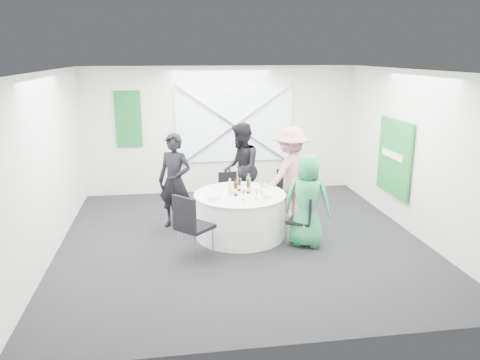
{
  "coord_description": "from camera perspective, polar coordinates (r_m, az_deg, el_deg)",
  "views": [
    {
      "loc": [
        -1.15,
        -7.29,
        3.06
      ],
      "look_at": [
        0.0,
        0.2,
        1.0
      ],
      "focal_mm": 35.0,
      "sensor_mm": 36.0,
      "label": 1
    }
  ],
  "objects": [
    {
      "name": "plate_back",
      "position": [
        8.45,
        -0.49,
        -0.53
      ],
      "size": [
        0.28,
        0.28,
        0.01
      ],
      "color": "white",
      "rests_on": "banquet_table"
    },
    {
      "name": "green_sign",
      "position": [
        9.08,
        18.27,
        2.61
      ],
      "size": [
        0.05,
        1.2,
        1.4
      ],
      "primitive_type": "cube",
      "color": "#177E2B",
      "rests_on": "wall_right"
    },
    {
      "name": "beer_bottle_a",
      "position": [
        7.91,
        -0.62,
        -0.97
      ],
      "size": [
        0.06,
        0.06,
        0.25
      ],
      "color": "#3A1C0A",
      "rests_on": "banquet_table"
    },
    {
      "name": "wall_back",
      "position": [
        10.49,
        -2.34,
        6.08
      ],
      "size": [
        6.0,
        0.0,
        6.0
      ],
      "primitive_type": "plane",
      "rotation": [
        1.57,
        0.0,
        0.0
      ],
      "color": "silver",
      "rests_on": "floor"
    },
    {
      "name": "napkin",
      "position": [
        7.58,
        -3.17,
        -2.16
      ],
      "size": [
        0.22,
        0.21,
        0.05
      ],
      "primitive_type": "cube",
      "rotation": [
        0.0,
        0.0,
        0.69
      ],
      "color": "silver",
      "rests_on": "plate_front_left"
    },
    {
      "name": "fork_e",
      "position": [
        8.17,
        3.68,
        -1.17
      ],
      "size": [
        0.09,
        0.13,
        0.01
      ],
      "primitive_type": "cube",
      "rotation": [
        0.0,
        0.0,
        0.57
      ],
      "color": "silver",
      "rests_on": "banquet_table"
    },
    {
      "name": "wine_glass_a",
      "position": [
        7.88,
        2.7,
        -0.83
      ],
      "size": [
        0.07,
        0.07,
        0.17
      ],
      "color": "white",
      "rests_on": "banquet_table"
    },
    {
      "name": "fork_b",
      "position": [
        8.46,
        0.92,
        -0.56
      ],
      "size": [
        0.15,
        0.03,
        0.01
      ],
      "primitive_type": "cube",
      "rotation": [
        0.0,
        0.0,
        1.48
      ],
      "color": "silver",
      "rests_on": "banquet_table"
    },
    {
      "name": "beer_bottle_c",
      "position": [
        7.92,
        0.98,
        -0.97
      ],
      "size": [
        0.06,
        0.06,
        0.25
      ],
      "color": "#3A1C0A",
      "rests_on": "banquet_table"
    },
    {
      "name": "ceiling",
      "position": [
        7.39,
        0.24,
        13.19
      ],
      "size": [
        6.0,
        6.0,
        0.0
      ],
      "primitive_type": "plane",
      "rotation": [
        3.14,
        0.0,
        0.0
      ],
      "color": "silver",
      "rests_on": "wall_back"
    },
    {
      "name": "knife_d",
      "position": [
        7.86,
        4.16,
        -1.82
      ],
      "size": [
        0.1,
        0.13,
        0.01
      ],
      "primitive_type": "cube",
      "rotation": [
        0.0,
        0.0,
        -0.59
      ],
      "color": "silver",
      "rests_on": "banquet_table"
    },
    {
      "name": "person_woman_green",
      "position": [
        7.61,
        8.23,
        -2.5
      ],
      "size": [
        0.89,
        0.79,
        1.53
      ],
      "primitive_type": "imported",
      "rotation": [
        0.0,
        0.0,
        2.63
      ],
      "color": "#299654",
      "rests_on": "floor"
    },
    {
      "name": "wine_glass_c",
      "position": [
        8.02,
        2.57,
        -0.55
      ],
      "size": [
        0.07,
        0.07,
        0.17
      ],
      "color": "white",
      "rests_on": "banquet_table"
    },
    {
      "name": "beer_bottle_b",
      "position": [
        8.06,
        -0.1,
        -0.69
      ],
      "size": [
        0.06,
        0.06,
        0.25
      ],
      "color": "#3A1C0A",
      "rests_on": "banquet_table"
    },
    {
      "name": "floor",
      "position": [
        7.99,
        0.22,
        -7.31
      ],
      "size": [
        6.0,
        6.0,
        0.0
      ],
      "primitive_type": "plane",
      "color": "black",
      "rests_on": "ground"
    },
    {
      "name": "wall_front",
      "position": [
        4.74,
        5.92,
        -5.36
      ],
      "size": [
        6.0,
        0.0,
        6.0
      ],
      "primitive_type": "plane",
      "rotation": [
        -1.57,
        0.0,
        0.0
      ],
      "color": "silver",
      "rests_on": "floor"
    },
    {
      "name": "clear_water_bottle",
      "position": [
        7.84,
        -1.24,
        -1.04
      ],
      "size": [
        0.08,
        0.08,
        0.28
      ],
      "color": "white",
      "rests_on": "banquet_table"
    },
    {
      "name": "chair_back_left",
      "position": [
        8.56,
        -7.39,
        -2.09
      ],
      "size": [
        0.58,
        0.58,
        0.91
      ],
      "rotation": [
        0.0,
        0.0,
        0.97
      ],
      "color": "black",
      "rests_on": "floor"
    },
    {
      "name": "fork_a",
      "position": [
        7.63,
        -3.6,
        -2.35
      ],
      "size": [
        0.11,
        0.12,
        0.01
      ],
      "primitive_type": "cube",
      "rotation": [
        0.0,
        0.0,
        -2.41
      ],
      "color": "silver",
      "rests_on": "banquet_table"
    },
    {
      "name": "plate_front_right",
      "position": [
        7.72,
        3.27,
        -2.04
      ],
      "size": [
        0.25,
        0.25,
        0.04
      ],
      "color": "white",
      "rests_on": "banquet_table"
    },
    {
      "name": "chair_front_left",
      "position": [
        7.08,
        -6.06,
        -5.12
      ],
      "size": [
        0.67,
        0.67,
        1.04
      ],
      "rotation": [
        0.0,
        0.0,
        2.34
      ],
      "color": "black",
      "rests_on": "floor"
    },
    {
      "name": "plate_front_left",
      "position": [
        7.54,
        -2.83,
        -2.52
      ],
      "size": [
        0.25,
        0.25,
        0.01
      ],
      "color": "white",
      "rests_on": "banquet_table"
    },
    {
      "name": "person_man_back",
      "position": [
        9.04,
        0.1,
        1.35
      ],
      "size": [
        0.61,
        0.94,
        1.79
      ],
      "primitive_type": "imported",
      "rotation": [
        0.0,
        0.0,
        -1.74
      ],
      "color": "black",
      "rests_on": "floor"
    },
    {
      "name": "beer_bottle_d",
      "position": [
        7.77,
        -0.53,
        -1.19
      ],
      "size": [
        0.06,
        0.06,
        0.28
      ],
      "color": "#3A1C0A",
      "rests_on": "banquet_table"
    },
    {
      "name": "window_brace_a",
      "position": [
        10.43,
        -0.65,
        6.6
      ],
      "size": [
        2.63,
        0.05,
        1.84
      ],
      "primitive_type": "cube",
      "rotation": [
        0.0,
        0.97,
        0.0
      ],
      "color": "silver",
      "rests_on": "window_panel"
    },
    {
      "name": "wine_glass_d",
      "position": [
        7.54,
        0.42,
        -1.56
      ],
      "size": [
        0.07,
        0.07,
        0.17
      ],
      "color": "white",
      "rests_on": "banquet_table"
    },
    {
      "name": "fork_d",
      "position": [
        7.5,
        2.78,
        -2.64
      ],
      "size": [
        0.11,
        0.12,
        0.01
      ],
      "primitive_type": "cube",
      "rotation": [
        0.0,
        0.0,
        -0.74
      ],
      "color": "silver",
      "rests_on": "banquet_table"
    },
    {
      "name": "banquet_table",
      "position": [
        8.04,
        0.0,
        -4.26
      ],
      "size": [
        1.56,
        1.56,
        0.76
      ],
      "color": "silver",
      "rests_on": "floor"
    },
    {
      "name": "knife_a",
      "position": [
        7.44,
        -2.12,
        -2.78
      ],
      "size": [
        0.1,
        0.13,
        0.01
      ],
      "primitive_type": "cube",
      "rotation": [
        0.0,
        0.0,
        -2.52
      ],
      "color": "silver",
      "rests_on": "banquet_table"
    },
    {
      "name": "knife_c",
      "position": [
        7.97,
        -4.14,
        -1.58
      ],
      "size": [
        0.09,
        0.14,
        0.01
      ],
      "primitive_type": "cube",
      "rotation": [
        0.0,
        0.0,
        2.63
      ],
      "color": "silver",
      "rests_on": "banquet_table"
    },
    {
      "name": "plate_back_left",
      "position": [
        8.08,
        -3.41,
        -1.3
      ],
      "size": [
        0.25,
        0.25,
        0.01
      ],
      "color": "white",
      "rests_on": "banquet_table"
    },
    {
      "name": "plate_back_right",
      "position": [
        8.34,
        2.9,
        -0.71
      ],
      "size": [
        0.28,
        0.28,
        0.04
      ],
      "color": "white",
      "rests_on": "banquet_table"
    },
    {
      "name": "window_panel",
      "position": [
        10.47,
        -0.68,
        6.63
      ],
      "size": [
        2.6,
        0.03,
        1.6
      ],
      "primitive_type": "cube",
      "color": "silver",
      "rests_on": "wall_back"
    },
    {
      "name": "knife_e",
      "position": [
        8.38,
        2.25,
        -0.72
      ],
      "size": [
        0.09,
        0.14,
        0.01
      ],
      "primitive_type": "cube",
      "rotation": [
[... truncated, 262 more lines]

